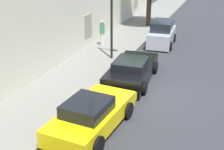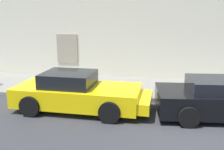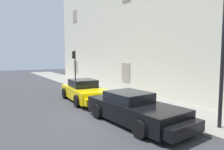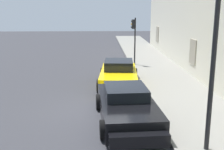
{
  "view_description": "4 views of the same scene",
  "coord_description": "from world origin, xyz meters",
  "px_view_note": "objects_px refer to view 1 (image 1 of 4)",
  "views": [
    {
      "loc": [
        -13.48,
        -3.62,
        6.79
      ],
      "look_at": [
        -1.6,
        1.01,
        1.42
      ],
      "focal_mm": 50.07,
      "sensor_mm": 36.0,
      "label": 1
    },
    {
      "loc": [
        -1.45,
        -7.79,
        3.37
      ],
      "look_at": [
        -2.76,
        2.04,
        1.06
      ],
      "focal_mm": 42.23,
      "sensor_mm": 36.0,
      "label": 2
    },
    {
      "loc": [
        7.78,
        -4.3,
        2.81
      ],
      "look_at": [
        -3.17,
        2.65,
        1.66
      ],
      "focal_mm": 31.52,
      "sensor_mm": 36.0,
      "label": 3
    },
    {
      "loc": [
        11.58,
        0.01,
        4.29
      ],
      "look_at": [
        -1.61,
        0.53,
        1.15
      ],
      "focal_mm": 46.47,
      "sensor_mm": 36.0,
      "label": 4
    }
  ],
  "objects_px": {
    "sportscar_yellow_flank": "(133,69)",
    "hatchback_parked": "(162,34)",
    "pedestrian_admiring": "(102,33)",
    "sportscar_red_lead": "(94,113)"
  },
  "relations": [
    {
      "from": "hatchback_parked",
      "to": "pedestrian_admiring",
      "type": "distance_m",
      "value": 4.32
    },
    {
      "from": "sportscar_red_lead",
      "to": "sportscar_yellow_flank",
      "type": "distance_m",
      "value": 5.11
    },
    {
      "from": "sportscar_red_lead",
      "to": "sportscar_yellow_flank",
      "type": "xyz_separation_m",
      "value": [
        5.11,
        0.02,
        -0.03
      ]
    },
    {
      "from": "sportscar_red_lead",
      "to": "pedestrian_admiring",
      "type": "relative_size",
      "value": 2.74
    },
    {
      "from": "sportscar_red_lead",
      "to": "sportscar_yellow_flank",
      "type": "relative_size",
      "value": 0.96
    },
    {
      "from": "hatchback_parked",
      "to": "pedestrian_admiring",
      "type": "xyz_separation_m",
      "value": [
        -2.08,
        3.77,
        0.27
      ]
    },
    {
      "from": "sportscar_red_lead",
      "to": "pedestrian_admiring",
      "type": "bearing_deg",
      "value": 21.06
    },
    {
      "from": "sportscar_yellow_flank",
      "to": "pedestrian_admiring",
      "type": "relative_size",
      "value": 2.85
    },
    {
      "from": "sportscar_red_lead",
      "to": "sportscar_yellow_flank",
      "type": "height_order",
      "value": "sportscar_red_lead"
    },
    {
      "from": "sportscar_yellow_flank",
      "to": "hatchback_parked",
      "type": "relative_size",
      "value": 1.39
    }
  ]
}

